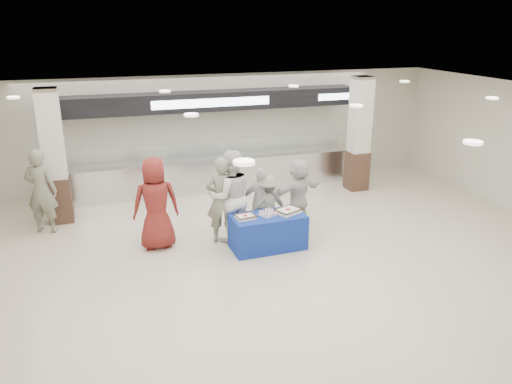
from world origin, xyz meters
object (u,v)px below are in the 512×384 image
object	(u,v)px
chef_tall	(231,196)
cupcake_tray	(269,213)
sheet_cake_left	(245,217)
civilian_maroon	(156,203)
display_table	(268,232)
soldier_a	(222,200)
chef_short	(262,202)
soldier_bg	(41,191)
civilian_white	(298,192)
soldier_b	(268,206)
sheet_cake_right	(288,211)

from	to	relation	value
chef_tall	cupcake_tray	bearing A→B (deg)	138.91
sheet_cake_left	civilian_maroon	bearing A→B (deg)	155.12
display_table	sheet_cake_left	xyz separation A→B (m)	(-0.50, -0.02, 0.42)
sheet_cake_left	soldier_a	world-z (taller)	soldier_a
chef_short	soldier_bg	bearing A→B (deg)	3.88
civilian_white	soldier_b	bearing A→B (deg)	6.51
soldier_b	civilian_white	size ratio (longest dim) A/B	0.87
soldier_a	soldier_bg	size ratio (longest dim) A/B	0.99
sheet_cake_right	cupcake_tray	size ratio (longest dim) A/B	1.12
display_table	chef_short	xyz separation A→B (m)	(0.09, 0.68, 0.42)
cupcake_tray	sheet_cake_left	bearing A→B (deg)	-172.71
display_table	soldier_a	size ratio (longest dim) A/B	0.80
display_table	soldier_b	size ratio (longest dim) A/B	1.09
soldier_b	civilian_white	bearing A→B (deg)	-158.68
chef_tall	chef_short	size ratio (longest dim) A/B	1.29
cupcake_tray	chef_tall	world-z (taller)	chef_tall
sheet_cake_left	sheet_cake_right	bearing A→B (deg)	1.37
sheet_cake_left	cupcake_tray	distance (m)	0.55
civilian_maroon	soldier_a	size ratio (longest dim) A/B	1.03
display_table	chef_tall	distance (m)	1.11
cupcake_tray	chef_short	xyz separation A→B (m)	(0.05, 0.63, 0.01)
civilian_maroon	cupcake_tray	bearing A→B (deg)	161.91
chef_tall	soldier_b	xyz separation A→B (m)	(0.85, 0.00, -0.32)
soldier_b	soldier_bg	distance (m)	5.12
sheet_cake_left	cupcake_tray	size ratio (longest dim) A/B	0.79
display_table	soldier_bg	world-z (taller)	soldier_bg
chef_tall	soldier_bg	xyz separation A→B (m)	(-3.94, 1.78, -0.05)
sheet_cake_right	chef_tall	distance (m)	1.28
sheet_cake_left	chef_tall	xyz separation A→B (m)	(-0.13, 0.66, 0.23)
civilian_maroon	chef_tall	world-z (taller)	chef_tall
sheet_cake_right	soldier_a	xyz separation A→B (m)	(-1.27, 0.64, 0.16)
sheet_cake_left	chef_short	xyz separation A→B (m)	(0.59, 0.70, 0.00)
civilian_white	chef_tall	bearing A→B (deg)	-4.36
soldier_a	soldier_bg	bearing A→B (deg)	-10.60
sheet_cake_left	sheet_cake_right	distance (m)	0.95
display_table	civilian_maroon	xyz separation A→B (m)	(-2.22, 0.78, 0.62)
chef_tall	display_table	bearing A→B (deg)	134.89
sheet_cake_left	soldier_a	bearing A→B (deg)	116.07
soldier_b	soldier_bg	world-z (taller)	soldier_bg
chef_short	civilian_white	bearing A→B (deg)	-136.80
chef_tall	soldier_bg	size ratio (longest dim) A/B	1.05
chef_tall	soldier_b	world-z (taller)	chef_tall
cupcake_tray	chef_tall	xyz separation A→B (m)	(-0.67, 0.59, 0.24)
sheet_cake_left	cupcake_tray	bearing A→B (deg)	7.29
cupcake_tray	display_table	bearing A→B (deg)	-129.54
display_table	chef_tall	xyz separation A→B (m)	(-0.63, 0.64, 0.65)
chef_tall	civilian_maroon	bearing A→B (deg)	-4.63
soldier_a	chef_short	distance (m)	0.93
chef_short	civilian_white	distance (m)	1.07
chef_short	civilian_white	world-z (taller)	civilian_white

